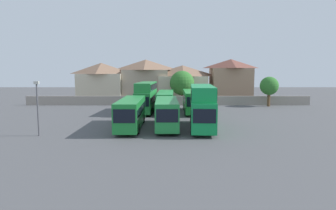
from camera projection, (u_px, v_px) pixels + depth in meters
name	position (u px, v px, depth m)	size (l,w,h in m)	color
ground	(168.00, 109.00, 52.40)	(140.00, 140.00, 0.00)	#4C4C4F
depot_boundary_wall	(168.00, 101.00, 57.93)	(56.00, 0.50, 1.80)	gray
bus_1	(131.00, 112.00, 34.48)	(2.60, 10.93, 3.43)	#1B7D32
bus_2	(167.00, 112.00, 34.66)	(2.74, 10.36, 3.37)	#1F863B
bus_3	(202.00, 105.00, 34.00)	(3.29, 10.65, 5.04)	#118A41
bus_4	(146.00, 96.00, 47.57)	(3.11, 10.58, 4.89)	#22813A
bus_5	(166.00, 101.00, 48.18)	(2.80, 11.86, 3.29)	#1D8D3C
bus_6	(192.00, 100.00, 47.54)	(2.74, 11.29, 3.50)	#218734
house_terrace_left	(102.00, 81.00, 66.65)	(10.25, 8.07, 8.54)	beige
house_terrace_centre	(146.00, 80.00, 67.49)	(10.64, 8.24, 9.31)	tan
house_terrace_right	(183.00, 83.00, 66.83)	(11.32, 7.91, 7.99)	beige
house_terrace_far_right	(231.00, 80.00, 66.25)	(9.09, 7.70, 9.36)	#9E7A60
tree_left_of_lot	(269.00, 86.00, 55.59)	(3.48, 3.48, 5.66)	brown
tree_behind_wall	(182.00, 83.00, 60.03)	(5.00, 5.00, 6.77)	brown
lamp_post_lot_edge	(38.00, 105.00, 30.18)	(0.50, 0.24, 5.68)	#4C4C51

